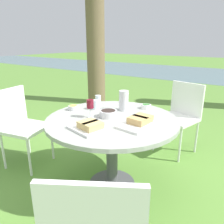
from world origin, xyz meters
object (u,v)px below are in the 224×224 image
(water_pitcher, at_px, (124,101))
(dining_table, at_px, (112,128))
(wine_glass, at_px, (90,105))
(chair_near_right, at_px, (20,121))
(chair_near_left, at_px, (181,112))

(water_pitcher, bearing_deg, dining_table, -80.76)
(dining_table, distance_m, wine_glass, 0.30)
(dining_table, bearing_deg, chair_near_right, -166.72)
(chair_near_left, distance_m, water_pitcher, 0.95)
(chair_near_right, xyz_separation_m, wine_glass, (0.92, 0.16, 0.31))
(dining_table, height_order, chair_near_right, chair_near_right)
(chair_near_right, xyz_separation_m, water_pitcher, (1.05, 0.53, 0.29))
(chair_near_left, relative_size, water_pitcher, 4.34)
(chair_near_left, distance_m, chair_near_right, 1.95)
(chair_near_left, xyz_separation_m, water_pitcher, (-0.32, -0.85, 0.29))
(water_pitcher, distance_m, wine_glass, 0.39)
(chair_near_left, height_order, wine_glass, chair_near_left)
(dining_table, xyz_separation_m, water_pitcher, (-0.04, 0.27, 0.20))
(water_pitcher, bearing_deg, wine_glass, -109.83)
(dining_table, relative_size, water_pitcher, 5.94)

